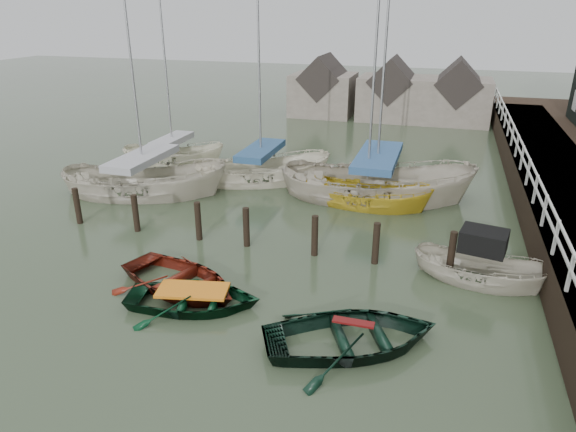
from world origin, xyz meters
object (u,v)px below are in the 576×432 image
(rowboat_red, at_px, (181,289))
(sailboat_c, at_px, (366,204))
(motorboat, at_px, (478,278))
(sailboat_b, at_px, (261,180))
(rowboat_dkgreen, at_px, (352,346))
(sailboat_e, at_px, (174,162))
(sailboat_d, at_px, (375,197))
(rowboat_green, at_px, (194,306))
(sailboat_a, at_px, (146,193))

(rowboat_red, bearing_deg, sailboat_c, -6.56)
(motorboat, xyz_separation_m, sailboat_b, (-9.41, 7.01, -0.05))
(rowboat_dkgreen, height_order, sailboat_e, sailboat_e)
(sailboat_d, relative_size, sailboat_e, 1.18)
(rowboat_green, relative_size, rowboat_dkgreen, 0.86)
(rowboat_red, height_order, sailboat_b, sailboat_b)
(rowboat_red, distance_m, motorboat, 8.86)
(sailboat_d, height_order, sailboat_e, sailboat_d)
(sailboat_b, relative_size, sailboat_d, 0.98)
(sailboat_c, relative_size, sailboat_e, 0.91)
(sailboat_c, bearing_deg, sailboat_d, -11.26)
(rowboat_dkgreen, relative_size, motorboat, 1.03)
(motorboat, distance_m, sailboat_a, 14.19)
(sailboat_e, bearing_deg, motorboat, -132.98)
(motorboat, bearing_deg, sailboat_b, 64.89)
(rowboat_dkgreen, bearing_deg, sailboat_d, -21.34)
(sailboat_a, relative_size, sailboat_b, 0.87)
(rowboat_green, bearing_deg, sailboat_e, 18.99)
(sailboat_b, bearing_deg, sailboat_a, 103.61)
(rowboat_dkgreen, bearing_deg, sailboat_e, 16.49)
(sailboat_e, bearing_deg, rowboat_green, -162.44)
(rowboat_red, distance_m, sailboat_c, 9.34)
(sailboat_e, bearing_deg, sailboat_a, -179.39)
(motorboat, height_order, sailboat_c, sailboat_c)
(sailboat_b, bearing_deg, sailboat_d, -121.04)
(sailboat_a, relative_size, sailboat_e, 1.01)
(motorboat, height_order, sailboat_b, sailboat_b)
(sailboat_a, xyz_separation_m, sailboat_d, (9.70, 2.38, -0.00))
(sailboat_b, height_order, sailboat_c, sailboat_b)
(sailboat_e, bearing_deg, sailboat_d, -114.81)
(sailboat_c, relative_size, sailboat_d, 0.76)
(rowboat_dkgreen, relative_size, sailboat_d, 0.35)
(rowboat_red, distance_m, sailboat_e, 13.14)
(sailboat_a, relative_size, sailboat_d, 0.85)
(rowboat_dkgreen, distance_m, sailboat_a, 13.35)
(rowboat_red, relative_size, rowboat_dkgreen, 0.94)
(sailboat_d, bearing_deg, sailboat_e, 71.05)
(sailboat_d, bearing_deg, sailboat_b, 74.52)
(sailboat_e, bearing_deg, rowboat_red, -163.79)
(sailboat_e, bearing_deg, sailboat_b, -118.24)
(sailboat_c, bearing_deg, motorboat, -136.44)
(motorboat, bearing_deg, rowboat_dkgreen, 155.84)
(sailboat_d, distance_m, sailboat_e, 11.06)
(motorboat, bearing_deg, sailboat_e, 71.84)
(sailboat_d, bearing_deg, sailboat_a, 96.38)
(rowboat_dkgreen, bearing_deg, rowboat_red, 50.51)
(sailboat_b, xyz_separation_m, sailboat_d, (5.45, -0.77, -0.01))
(rowboat_green, distance_m, sailboat_c, 9.71)
(rowboat_green, height_order, motorboat, motorboat)
(motorboat, height_order, sailboat_d, sailboat_d)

